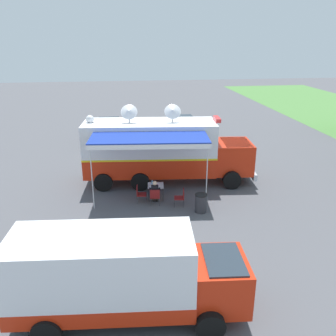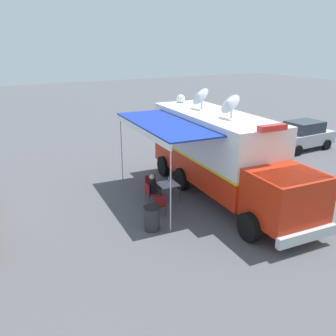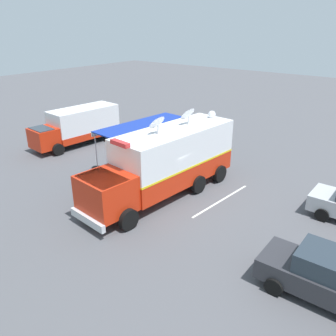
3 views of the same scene
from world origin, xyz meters
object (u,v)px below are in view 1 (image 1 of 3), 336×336
Objects in this scene: folding_chair_beside_table at (140,193)px; support_truck at (121,276)px; car_behind_truck at (184,128)px; folding_table at (156,186)px; seated_responder at (155,191)px; folding_chair_spare_by_truck at (181,196)px; water_bottle at (152,182)px; command_truck at (163,149)px; car_far_corner at (109,131)px; folding_chair_at_table at (155,196)px; trash_bin at (201,203)px.

support_truck is (7.79, -0.99, 0.87)m from folding_chair_beside_table.
car_behind_truck reaches higher than folding_chair_beside_table.
folding_chair_beside_table is at bearing -67.68° from folding_table.
support_truck is at bearing -12.74° from folding_table.
car_behind_truck is at bearing 163.36° from seated_responder.
water_bottle is at bearing -131.80° from folding_chair_spare_by_truck.
folding_chair_beside_table is at bearing -30.53° from command_truck.
water_bottle is 8.46m from support_truck.
command_truck is 2.66m from folding_table.
car_far_corner is at bearing -163.25° from folding_chair_spare_by_truck.
folding_table is 0.21× the size of car_behind_truck.
water_bottle is at bearing 12.08° from car_far_corner.
seated_responder reaches higher than folding_chair_beside_table.
car_far_corner is at bearing -168.64° from folding_chair_at_table.
folding_chair_spare_by_truck is 0.21× the size of car_far_corner.
car_far_corner is at bearing -177.96° from support_truck.
folding_chair_spare_by_truck is 1.12m from trash_bin.
folding_chair_at_table reaches higher than folding_table.
water_bottle is 0.26× the size of folding_chair_spare_by_truck.
folding_chair_at_table is 12.59m from car_behind_truck.
car_behind_truck is at bearing 163.00° from folding_table.
folding_chair_spare_by_truck is at bearing 16.75° from car_far_corner.
seated_responder is at bearing -9.79° from folding_table.
folding_chair_beside_table is 2.11m from folding_chair_spare_by_truck.
water_bottle is 0.90m from folding_chair_beside_table.
seated_responder is 0.30× the size of car_far_corner.
seated_responder is at bearing 174.81° from folding_chair_at_table.
water_bottle is 0.99m from folding_chair_at_table.
car_far_corner is (-11.03, -2.36, 0.05)m from water_bottle.
support_truck reaches higher than trash_bin.
car_behind_truck is at bearing 163.54° from folding_chair_at_table.
support_truck reaches higher than car_behind_truck.
car_far_corner is at bearing -160.89° from trash_bin.
water_bottle is 0.77m from seated_responder.
car_far_corner is (-11.97, -2.40, 0.37)m from folding_chair_at_table.
folding_chair_beside_table is (0.49, -0.68, -0.32)m from water_bottle.
seated_responder is (-0.19, 0.02, 0.14)m from folding_chair_at_table.
seated_responder is at bearing -108.80° from folding_chair_spare_by_truck.
trash_bin is (1.94, 2.13, -0.38)m from water_bottle.
folding_chair_at_table is at bearing 2.66° from water_bottle.
car_behind_truck is (-13.07, 1.48, 0.42)m from trash_bin.
seated_responder is 0.30× the size of car_behind_truck.
folding_chair_beside_table is 0.70× the size of seated_responder.
water_bottle is 0.03× the size of support_truck.
car_behind_truck is 5.97m from car_far_corner.
folding_chair_spare_by_truck is at bearing -132.98° from trash_bin.
support_truck is (8.27, -1.67, 0.55)m from water_bottle.
support_truck is at bearing -13.17° from folding_chair_at_table.
car_behind_truck and car_far_corner have the same top height.
water_bottle reaches higher than folding_table.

